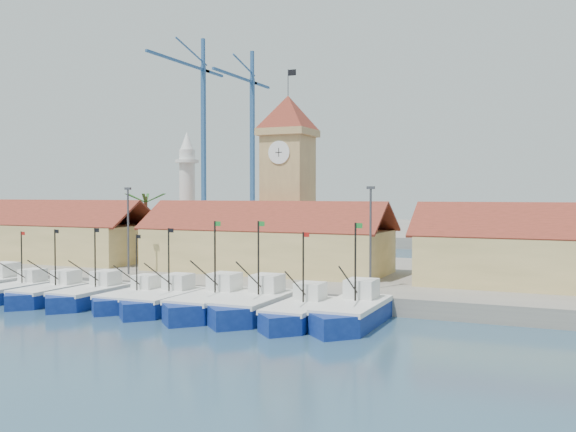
% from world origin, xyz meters
% --- Properties ---
extents(ground, '(400.00, 400.00, 0.00)m').
position_xyz_m(ground, '(0.00, 0.00, 0.00)').
color(ground, navy).
rests_on(ground, ground).
extents(quay, '(140.00, 32.00, 1.50)m').
position_xyz_m(quay, '(0.00, 24.00, 0.75)').
color(quay, gray).
rests_on(quay, ground).
extents(terminal, '(240.00, 80.00, 2.00)m').
position_xyz_m(terminal, '(0.00, 110.00, 1.00)').
color(terminal, gray).
rests_on(terminal, ground).
extents(boat_1, '(3.22, 8.82, 6.67)m').
position_xyz_m(boat_1, '(-17.45, 2.21, 0.69)').
color(boat_1, navy).
rests_on(boat_1, ground).
extents(boat_2, '(3.38, 9.25, 7.00)m').
position_xyz_m(boat_2, '(-13.14, 1.97, 0.72)').
color(boat_2, navy).
rests_on(boat_2, ground).
extents(boat_3, '(3.47, 9.50, 7.19)m').
position_xyz_m(boat_3, '(-8.97, 2.45, 0.74)').
color(boat_3, navy).
rests_on(boat_3, ground).
extents(boat_4, '(3.22, 8.81, 6.67)m').
position_xyz_m(boat_4, '(-4.73, 2.90, 0.69)').
color(boat_4, navy).
rests_on(boat_4, ground).
extents(boat_5, '(3.55, 9.72, 7.36)m').
position_xyz_m(boat_5, '(-1.23, 2.59, 0.76)').
color(boat_5, navy).
rests_on(boat_5, ground).
extents(boat_6, '(3.89, 10.66, 8.07)m').
position_xyz_m(boat_6, '(3.20, 2.64, 0.83)').
color(boat_6, navy).
rests_on(boat_6, ground).
extents(boat_7, '(3.92, 10.73, 8.12)m').
position_xyz_m(boat_7, '(7.01, 3.01, 0.84)').
color(boat_7, navy).
rests_on(boat_7, ground).
extents(boat_8, '(3.54, 9.70, 7.34)m').
position_xyz_m(boat_8, '(11.29, 2.17, 0.76)').
color(boat_8, navy).
rests_on(boat_8, ground).
extents(boat_9, '(3.92, 10.74, 8.12)m').
position_xyz_m(boat_9, '(15.07, 3.28, 0.84)').
color(boat_9, navy).
rests_on(boat_9, ground).
extents(hall_left, '(31.20, 10.13, 7.61)m').
position_xyz_m(hall_left, '(-32.00, 20.00, 3.99)').
color(hall_left, '#E7C67E').
rests_on(hall_left, quay).
extents(hall_center, '(27.04, 10.13, 7.61)m').
position_xyz_m(hall_center, '(0.00, 20.00, 3.99)').
color(hall_center, '#E7C67E').
rests_on(hall_center, quay).
extents(clock_tower, '(5.80, 5.80, 22.70)m').
position_xyz_m(clock_tower, '(0.00, 26.00, 11.96)').
color(clock_tower, tan).
rests_on(clock_tower, quay).
extents(minaret, '(3.00, 3.00, 16.30)m').
position_xyz_m(minaret, '(-15.00, 28.00, 9.73)').
color(minaret, silver).
rests_on(minaret, quay).
extents(palm_tree, '(5.60, 5.03, 8.39)m').
position_xyz_m(palm_tree, '(-20.00, 26.00, 6.25)').
color(palm_tree, brown).
rests_on(palm_tree, quay).
extents(lamp_posts, '(80.70, 0.25, 9.03)m').
position_xyz_m(lamp_posts, '(0.50, 12.00, 6.48)').
color(lamp_posts, '#3F3F44').
rests_on(lamp_posts, quay).
extents(crane_blue_far, '(1.00, 34.46, 47.90)m').
position_xyz_m(crane_blue_far, '(-57.19, 100.50, 28.70)').
color(crane_blue_far, '#2B5385').
rests_on(crane_blue_far, terminal).
extents(crane_blue_near, '(1.00, 30.10, 44.92)m').
position_xyz_m(crane_blue_near, '(-46.03, 107.00, 26.69)').
color(crane_blue_near, '#2B5385').
rests_on(crane_blue_near, terminal).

